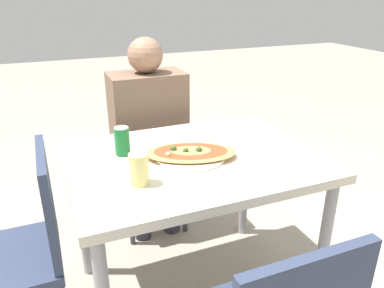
{
  "coord_description": "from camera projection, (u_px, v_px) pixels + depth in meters",
  "views": [
    {
      "loc": [
        -0.56,
        -1.36,
        1.43
      ],
      "look_at": [
        -0.01,
        -0.0,
        0.81
      ],
      "focal_mm": 35.0,
      "sensor_mm": 36.0,
      "label": 1
    }
  ],
  "objects": [
    {
      "name": "drink_glass",
      "position": [
        139.0,
        169.0,
        1.37
      ],
      "size": [
        0.07,
        0.07,
        0.12
      ],
      "color": "#E0DB7F",
      "rests_on": "dining_table"
    },
    {
      "name": "person_seated",
      "position": [
        149.0,
        124.0,
        2.15
      ],
      "size": [
        0.42,
        0.27,
        1.19
      ],
      "rotation": [
        0.0,
        0.0,
        3.14
      ],
      "color": "#2D2D38",
      "rests_on": "ground_plane"
    },
    {
      "name": "dining_table",
      "position": [
        193.0,
        174.0,
        1.65
      ],
      "size": [
        1.06,
        0.8,
        0.75
      ],
      "color": "beige",
      "rests_on": "ground_plane"
    },
    {
      "name": "chair_far_seated",
      "position": [
        145.0,
        148.0,
        2.32
      ],
      "size": [
        0.4,
        0.4,
        0.88
      ],
      "rotation": [
        0.0,
        0.0,
        3.14
      ],
      "color": "#2D3851",
      "rests_on": "ground_plane"
    },
    {
      "name": "chair_side_left",
      "position": [
        23.0,
        246.0,
        1.44
      ],
      "size": [
        0.4,
        0.4,
        0.88
      ],
      "rotation": [
        0.0,
        0.0,
        1.57
      ],
      "color": "#2D3851",
      "rests_on": "ground_plane"
    },
    {
      "name": "pizza_main",
      "position": [
        191.0,
        153.0,
        1.6
      ],
      "size": [
        0.44,
        0.33,
        0.05
      ],
      "color": "white",
      "rests_on": "dining_table"
    },
    {
      "name": "soda_can",
      "position": [
        122.0,
        141.0,
        1.61
      ],
      "size": [
        0.07,
        0.07,
        0.12
      ],
      "color": "#197233",
      "rests_on": "dining_table"
    }
  ]
}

